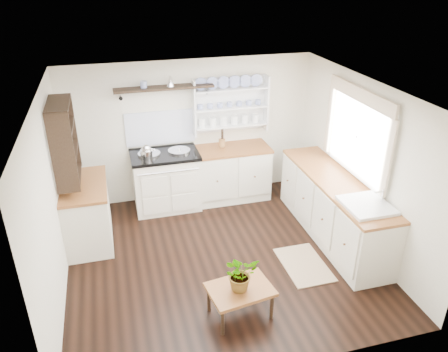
# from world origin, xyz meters

# --- Properties ---
(floor) EXTENTS (4.00, 3.80, 0.01)m
(floor) POSITION_xyz_m (0.00, 0.00, 0.00)
(floor) COLOR black
(floor) RESTS_ON ground
(wall_back) EXTENTS (4.00, 0.02, 2.30)m
(wall_back) POSITION_xyz_m (0.00, 1.90, 1.15)
(wall_back) COLOR beige
(wall_back) RESTS_ON ground
(wall_right) EXTENTS (0.02, 3.80, 2.30)m
(wall_right) POSITION_xyz_m (2.00, 0.00, 1.15)
(wall_right) COLOR beige
(wall_right) RESTS_ON ground
(wall_left) EXTENTS (0.02, 3.80, 2.30)m
(wall_left) POSITION_xyz_m (-2.00, 0.00, 1.15)
(wall_left) COLOR beige
(wall_left) RESTS_ON ground
(ceiling) EXTENTS (4.00, 3.80, 0.01)m
(ceiling) POSITION_xyz_m (0.00, 0.00, 2.30)
(ceiling) COLOR white
(ceiling) RESTS_ON wall_back
(window) EXTENTS (0.08, 1.55, 1.22)m
(window) POSITION_xyz_m (1.95, 0.15, 1.56)
(window) COLOR white
(window) RESTS_ON wall_right
(aga_cooker) EXTENTS (1.06, 0.73, 0.97)m
(aga_cooker) POSITION_xyz_m (-0.49, 1.57, 0.48)
(aga_cooker) COLOR white
(aga_cooker) RESTS_ON floor
(back_cabinets) EXTENTS (1.27, 0.63, 0.90)m
(back_cabinets) POSITION_xyz_m (0.60, 1.60, 0.46)
(back_cabinets) COLOR beige
(back_cabinets) RESTS_ON floor
(right_cabinets) EXTENTS (0.62, 2.43, 0.90)m
(right_cabinets) POSITION_xyz_m (1.70, 0.10, 0.46)
(right_cabinets) COLOR beige
(right_cabinets) RESTS_ON floor
(belfast_sink) EXTENTS (0.55, 0.60, 0.45)m
(belfast_sink) POSITION_xyz_m (1.70, -0.65, 0.80)
(belfast_sink) COLOR white
(belfast_sink) RESTS_ON right_cabinets
(left_cabinets) EXTENTS (0.62, 1.13, 0.90)m
(left_cabinets) POSITION_xyz_m (-1.70, 0.90, 0.46)
(left_cabinets) COLOR beige
(left_cabinets) RESTS_ON floor
(plate_rack) EXTENTS (1.20, 0.22, 0.90)m
(plate_rack) POSITION_xyz_m (0.65, 1.86, 1.56)
(plate_rack) COLOR white
(plate_rack) RESTS_ON wall_back
(high_shelf) EXTENTS (1.50, 0.29, 0.16)m
(high_shelf) POSITION_xyz_m (-0.40, 1.78, 1.91)
(high_shelf) COLOR black
(high_shelf) RESTS_ON wall_back
(left_shelving) EXTENTS (0.28, 0.80, 1.05)m
(left_shelving) POSITION_xyz_m (-1.84, 0.90, 1.55)
(left_shelving) COLOR black
(left_shelving) RESTS_ON wall_left
(kettle) EXTENTS (0.19, 0.19, 0.23)m
(kettle) POSITION_xyz_m (-0.77, 1.45, 1.04)
(kettle) COLOR silver
(kettle) RESTS_ON aga_cooker
(utensil_crock) EXTENTS (0.11, 0.11, 0.13)m
(utensil_crock) POSITION_xyz_m (0.47, 1.68, 0.97)
(utensil_crock) COLOR olive
(utensil_crock) RESTS_ON back_cabinets
(center_table) EXTENTS (0.76, 0.59, 0.38)m
(center_table) POSITION_xyz_m (-0.06, -1.09, 0.33)
(center_table) COLOR brown
(center_table) RESTS_ON floor
(potted_plant) EXTENTS (0.43, 0.39, 0.41)m
(potted_plant) POSITION_xyz_m (-0.06, -1.09, 0.58)
(potted_plant) COLOR #3F7233
(potted_plant) RESTS_ON center_table
(floor_rug) EXTENTS (0.55, 0.85, 0.02)m
(floor_rug) POSITION_xyz_m (1.02, -0.46, 0.01)
(floor_rug) COLOR #7D6249
(floor_rug) RESTS_ON floor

